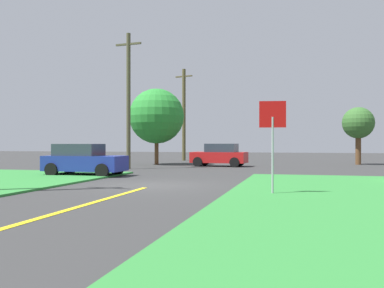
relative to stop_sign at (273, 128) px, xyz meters
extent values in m
plane|color=#323232|center=(-4.73, 2.21, -2.14)|extent=(120.00, 120.00, 0.00)
cube|color=yellow|center=(-4.73, -5.79, -2.13)|extent=(0.20, 14.00, 0.01)
cylinder|color=#9EA0A8|center=(0.00, 0.00, -0.89)|extent=(0.07, 0.07, 2.49)
cube|color=red|center=(0.00, 0.00, 0.43)|extent=(0.83, 0.15, 0.83)
cube|color=red|center=(-4.75, 16.32, -1.50)|extent=(4.03, 2.04, 0.76)
cube|color=#2D3842|center=(-4.57, 16.30, -0.82)|extent=(2.26, 1.69, 0.60)
cylinder|color=black|center=(-6.15, 15.57, -1.80)|extent=(0.70, 0.27, 0.68)
cylinder|color=black|center=(-6.01, 17.27, -1.80)|extent=(0.70, 0.27, 0.68)
cylinder|color=black|center=(-3.50, 15.36, -1.80)|extent=(0.70, 0.27, 0.68)
cylinder|color=black|center=(-3.36, 17.06, -1.80)|extent=(0.70, 0.27, 0.68)
cube|color=navy|center=(-9.70, 5.90, -1.50)|extent=(4.04, 1.77, 0.76)
cube|color=#2D3842|center=(-10.05, 5.90, -0.82)|extent=(2.22, 1.55, 0.60)
cylinder|color=black|center=(-8.32, 6.74, -1.80)|extent=(0.68, 0.22, 0.68)
cylinder|color=black|center=(-8.33, 5.03, -1.80)|extent=(0.68, 0.22, 0.68)
cylinder|color=black|center=(-11.06, 6.76, -1.80)|extent=(0.68, 0.22, 0.68)
cylinder|color=black|center=(-11.07, 5.05, -1.80)|extent=(0.68, 0.22, 0.68)
cylinder|color=#4D4931|center=(-9.82, 11.82, 2.22)|extent=(0.27, 0.27, 8.71)
cube|color=#4D4931|center=(-9.82, 11.82, 5.88)|extent=(1.80, 0.33, 0.12)
cylinder|color=brown|center=(-9.82, 25.30, 2.21)|extent=(0.33, 0.33, 8.69)
cube|color=brown|center=(-9.82, 25.30, 5.86)|extent=(1.77, 0.59, 0.12)
cylinder|color=brown|center=(5.21, 21.20, -1.01)|extent=(0.42, 0.42, 2.25)
sphere|color=#33642A|center=(5.21, 21.20, 1.08)|extent=(2.42, 2.42, 2.42)
cylinder|color=brown|center=(-9.86, 17.46, -1.11)|extent=(0.31, 0.31, 2.04)
sphere|color=#27852E|center=(-9.86, 17.46, 1.60)|extent=(4.24, 4.24, 4.24)
camera|label=1|loc=(0.82, -13.63, -0.48)|focal=39.82mm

